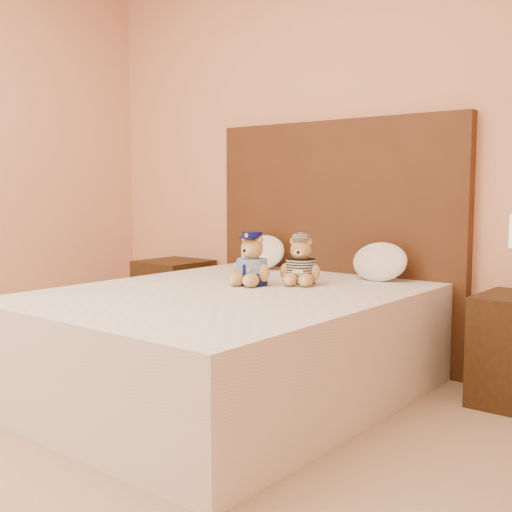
{
  "coord_description": "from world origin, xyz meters",
  "views": [
    {
      "loc": [
        2.16,
        -1.26,
        1.08
      ],
      "look_at": [
        -0.02,
        1.45,
        0.71
      ],
      "focal_mm": 45.0,
      "sensor_mm": 36.0,
      "label": 1
    }
  ],
  "objects_px": {
    "bed": "(230,343)",
    "teddy_police": "(252,259)",
    "pillow_right": "(380,260)",
    "pillow_left": "(262,251)",
    "nightstand_left": "(174,297)",
    "teddy_prisoner": "(301,261)"
  },
  "relations": [
    {
      "from": "teddy_prisoner",
      "to": "pillow_right",
      "type": "distance_m",
      "value": 0.49
    },
    {
      "from": "nightstand_left",
      "to": "pillow_left",
      "type": "distance_m",
      "value": 0.9
    },
    {
      "from": "teddy_police",
      "to": "teddy_prisoner",
      "type": "bearing_deg",
      "value": 35.57
    },
    {
      "from": "teddy_police",
      "to": "teddy_prisoner",
      "type": "height_order",
      "value": "teddy_police"
    },
    {
      "from": "pillow_left",
      "to": "nightstand_left",
      "type": "bearing_deg",
      "value": -177.88
    },
    {
      "from": "pillow_right",
      "to": "pillow_left",
      "type": "bearing_deg",
      "value": 180.0
    },
    {
      "from": "bed",
      "to": "nightstand_left",
      "type": "bearing_deg",
      "value": 147.38
    },
    {
      "from": "pillow_left",
      "to": "bed",
      "type": "bearing_deg",
      "value": -62.12
    },
    {
      "from": "bed",
      "to": "teddy_police",
      "type": "distance_m",
      "value": 0.48
    },
    {
      "from": "teddy_police",
      "to": "pillow_right",
      "type": "xyz_separation_m",
      "value": [
        0.46,
        0.6,
        -0.02
      ]
    },
    {
      "from": "pillow_left",
      "to": "teddy_police",
      "type": "bearing_deg",
      "value": -56.2
    },
    {
      "from": "teddy_police",
      "to": "nightstand_left",
      "type": "bearing_deg",
      "value": 148.91
    },
    {
      "from": "nightstand_left",
      "to": "teddy_prisoner",
      "type": "distance_m",
      "value": 1.52
    },
    {
      "from": "bed",
      "to": "nightstand_left",
      "type": "relative_size",
      "value": 3.64
    },
    {
      "from": "nightstand_left",
      "to": "pillow_right",
      "type": "height_order",
      "value": "pillow_right"
    },
    {
      "from": "bed",
      "to": "teddy_police",
      "type": "bearing_deg",
      "value": 99.81
    },
    {
      "from": "teddy_prisoner",
      "to": "pillow_right",
      "type": "bearing_deg",
      "value": 34.97
    },
    {
      "from": "nightstand_left",
      "to": "teddy_prisoner",
      "type": "bearing_deg",
      "value": -15.37
    },
    {
      "from": "teddy_prisoner",
      "to": "teddy_police",
      "type": "bearing_deg",
      "value": -161.49
    },
    {
      "from": "nightstand_left",
      "to": "teddy_prisoner",
      "type": "relative_size",
      "value": 2.08
    },
    {
      "from": "nightstand_left",
      "to": "pillow_right",
      "type": "relative_size",
      "value": 1.62
    },
    {
      "from": "nightstand_left",
      "to": "pillow_left",
      "type": "bearing_deg",
      "value": 2.12
    }
  ]
}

